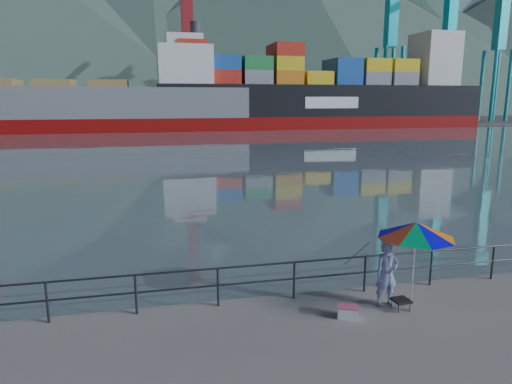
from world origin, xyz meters
TOP-DOWN VIEW (x-y plane):
  - harbor_water at (0.00, 130.00)m, footprint 500.00×280.00m
  - far_dock at (10.00, 93.00)m, footprint 200.00×40.00m
  - guardrail at (0.00, 1.70)m, footprint 22.00×0.06m
  - mountains at (38.82, 207.75)m, footprint 600.00×332.80m
  - port_cranes at (31.00, 84.00)m, footprint 116.00×28.00m
  - container_stacks at (32.50, 94.54)m, footprint 58.00×8.40m
  - fisherman at (3.15, 0.82)m, footprint 0.63×0.43m
  - beach_umbrella at (3.62, 0.40)m, footprint 2.14×2.14m
  - folding_stool at (3.41, 0.50)m, footprint 0.44×0.44m
  - cooler_bag at (1.93, 0.39)m, footprint 0.54×0.46m
  - fishing_rod at (2.92, 2.16)m, footprint 0.17×1.86m
  - bulk_carrier at (-12.74, 72.76)m, footprint 56.93×9.85m
  - container_ship at (30.54, 73.44)m, footprint 60.45×10.07m

SIDE VIEW (x-z plane):
  - harbor_water at x=0.00m, z-range 0.00..0.00m
  - far_dock at x=10.00m, z-range -0.20..0.20m
  - fishing_rod at x=2.92m, z-range -0.66..0.66m
  - cooler_bag at x=1.93m, z-range 0.00..0.26m
  - folding_stool at x=3.41m, z-range 0.01..0.27m
  - guardrail at x=0.00m, z-range 0.01..1.03m
  - fisherman at x=3.15m, z-range 0.00..1.68m
  - beach_umbrella at x=3.62m, z-range 0.94..3.20m
  - container_stacks at x=32.50m, z-range -0.93..6.87m
  - bulk_carrier at x=-12.74m, z-range -3.20..11.30m
  - container_ship at x=30.54m, z-range -3.22..14.88m
  - port_cranes at x=31.00m, z-range -3.20..35.20m
  - mountains at x=38.82m, z-range -4.45..75.55m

